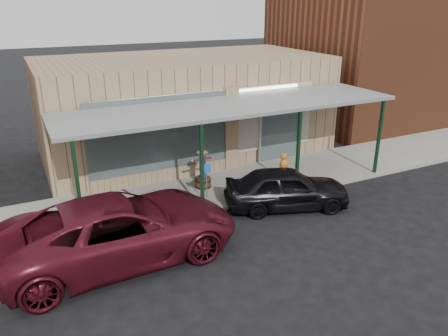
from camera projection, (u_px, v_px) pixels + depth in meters
name	position (u px, v px, depth m)	size (l,w,h in m)	color
ground	(287.00, 231.00, 13.00)	(120.00, 120.00, 0.00)	black
sidewalk	(232.00, 186.00, 15.98)	(40.00, 3.20, 0.15)	gray
storefront	(185.00, 106.00, 19.07)	(12.00, 6.25, 4.20)	#A28263
awning	(233.00, 107.00, 14.89)	(12.00, 3.00, 3.04)	slate
block_buildings_near	(216.00, 62.00, 20.16)	(61.00, 8.00, 8.00)	brown
barrel_scarecrow	(203.00, 175.00, 15.48)	(0.88, 0.61, 1.45)	brown
barrel_pumpkin	(112.00, 204.00, 13.82)	(0.66, 0.66, 0.74)	brown
handicap_sign	(207.00, 179.00, 14.09)	(0.28, 0.11, 1.39)	gray
parked_sedan	(287.00, 188.00, 14.26)	(4.34, 2.83, 1.60)	black
car_maroon	(120.00, 229.00, 11.37)	(2.85, 6.18, 1.72)	#54101D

